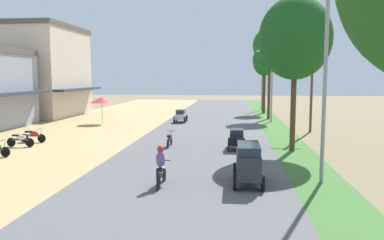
% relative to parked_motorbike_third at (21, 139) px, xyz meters
% --- Properties ---
extents(shophouse_far, '(10.03, 10.76, 10.10)m').
position_rel_parked_motorbike_third_xyz_m(shophouse_far, '(-8.83, 18.83, 4.50)').
color(shophouse_far, beige).
rests_on(shophouse_far, ground).
extents(parked_motorbike_third, '(1.80, 0.54, 0.94)m').
position_rel_parked_motorbike_third_xyz_m(parked_motorbike_third, '(0.00, 0.00, 0.00)').
color(parked_motorbike_third, black).
rests_on(parked_motorbike_third, dirt_shoulder).
extents(parked_motorbike_fourth, '(1.80, 0.54, 0.94)m').
position_rel_parked_motorbike_third_xyz_m(parked_motorbike_fourth, '(-0.09, 1.66, 0.00)').
color(parked_motorbike_fourth, black).
rests_on(parked_motorbike_fourth, dirt_shoulder).
extents(vendor_umbrella, '(2.20, 2.20, 2.52)m').
position_rel_parked_motorbike_third_xyz_m(vendor_umbrella, '(0.98, 12.27, 1.75)').
color(vendor_umbrella, '#99999E').
rests_on(vendor_umbrella, dirt_shoulder).
extents(median_tree_second, '(4.17, 4.17, 8.99)m').
position_rel_parked_motorbike_third_xyz_m(median_tree_second, '(16.75, 0.48, 6.08)').
color(median_tree_second, '#4C351E').
rests_on(median_tree_second, median_strip).
extents(median_tree_third, '(3.51, 3.51, 9.43)m').
position_rel_parked_motorbike_third_xyz_m(median_tree_third, '(16.92, 18.08, 7.05)').
color(median_tree_third, '#4C351E').
rests_on(median_tree_third, median_strip).
extents(median_tree_fourth, '(2.82, 2.82, 8.14)m').
position_rel_parked_motorbike_third_xyz_m(median_tree_fourth, '(16.90, 24.55, 5.73)').
color(median_tree_fourth, '#4C351E').
rests_on(median_tree_fourth, median_strip).
extents(streetlamp_near, '(3.16, 0.20, 8.19)m').
position_rel_parked_motorbike_third_xyz_m(streetlamp_near, '(16.95, -6.32, 4.20)').
color(streetlamp_near, gray).
rests_on(streetlamp_near, median_strip).
extents(streetlamp_mid, '(3.16, 0.20, 7.09)m').
position_rel_parked_motorbike_third_xyz_m(streetlamp_mid, '(16.95, 15.53, 3.64)').
color(streetlamp_mid, gray).
rests_on(streetlamp_mid, median_strip).
extents(streetlamp_far, '(3.16, 0.20, 7.02)m').
position_rel_parked_motorbike_third_xyz_m(streetlamp_far, '(16.95, 28.65, 3.60)').
color(streetlamp_far, gray).
rests_on(streetlamp_far, median_strip).
extents(utility_pole_near, '(1.80, 0.20, 9.71)m').
position_rel_parked_motorbike_third_xyz_m(utility_pole_near, '(19.47, 9.11, 4.49)').
color(utility_pole_near, brown).
rests_on(utility_pole_near, ground).
extents(car_van_charcoal, '(1.19, 2.41, 1.67)m').
position_rel_parked_motorbike_third_xyz_m(car_van_charcoal, '(13.88, -7.08, 0.47)').
color(car_van_charcoal, '#282D33').
rests_on(car_van_charcoal, road_strip).
extents(car_hatchback_black, '(1.04, 2.00, 1.23)m').
position_rel_parked_motorbike_third_xyz_m(car_hatchback_black, '(13.48, 0.51, 0.19)').
color(car_hatchback_black, black).
rests_on(car_hatchback_black, road_strip).
extents(car_sedan_silver, '(1.10, 2.26, 1.19)m').
position_rel_parked_motorbike_third_xyz_m(car_sedan_silver, '(8.20, 14.07, 0.19)').
color(car_sedan_silver, '#B7BCC1').
rests_on(car_sedan_silver, road_strip).
extents(motorbike_ahead_second, '(0.54, 1.80, 1.66)m').
position_rel_parked_motorbike_third_xyz_m(motorbike_ahead_second, '(10.42, -7.69, 0.30)').
color(motorbike_ahead_second, black).
rests_on(motorbike_ahead_second, road_strip).
extents(motorbike_ahead_third, '(0.54, 1.80, 0.94)m').
position_rel_parked_motorbike_third_xyz_m(motorbike_ahead_third, '(9.30, 1.04, 0.02)').
color(motorbike_ahead_third, black).
rests_on(motorbike_ahead_third, road_strip).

